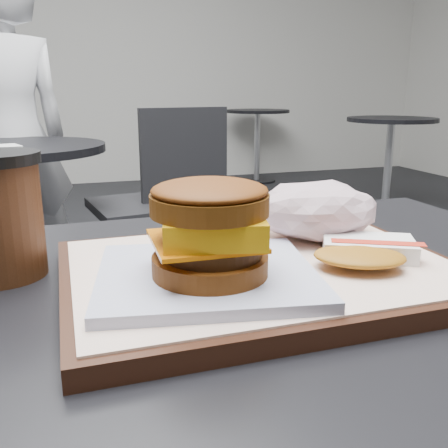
% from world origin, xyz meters
% --- Properties ---
extents(customer_table, '(0.80, 0.60, 0.77)m').
position_xyz_m(customer_table, '(0.00, 0.00, 0.58)').
color(customer_table, '#A5A5AA').
rests_on(customer_table, ground).
extents(serving_tray, '(0.38, 0.28, 0.02)m').
position_xyz_m(serving_tray, '(0.01, 0.01, 0.78)').
color(serving_tray, black).
rests_on(serving_tray, customer_table).
extents(breakfast_sandwich, '(0.22, 0.20, 0.09)m').
position_xyz_m(breakfast_sandwich, '(-0.06, -0.03, 0.83)').
color(breakfast_sandwich, silver).
rests_on(breakfast_sandwich, serving_tray).
extents(hash_brown, '(0.13, 0.12, 0.02)m').
position_xyz_m(hash_brown, '(0.10, -0.02, 0.80)').
color(hash_brown, white).
rests_on(hash_brown, serving_tray).
extents(crumpled_wrapper, '(0.14, 0.11, 0.06)m').
position_xyz_m(crumpled_wrapper, '(0.10, 0.07, 0.82)').
color(crumpled_wrapper, silver).
rests_on(crumpled_wrapper, serving_tray).
extents(neighbor_table, '(0.70, 0.70, 0.75)m').
position_xyz_m(neighbor_table, '(-0.35, 1.65, 0.55)').
color(neighbor_table, black).
rests_on(neighbor_table, ground).
extents(napkin, '(0.15, 0.15, 0.00)m').
position_xyz_m(napkin, '(-0.38, 1.59, 0.75)').
color(napkin, white).
rests_on(napkin, neighbor_table).
extents(neighbor_chair, '(0.63, 0.48, 0.88)m').
position_xyz_m(neighbor_chair, '(0.22, 1.71, 0.51)').
color(neighbor_chair, '#B4B4BA').
rests_on(neighbor_chair, ground).
extents(patron, '(0.63, 0.53, 1.48)m').
position_xyz_m(patron, '(-0.38, 2.06, 0.74)').
color(patron, silver).
rests_on(patron, ground).
extents(bg_table_near, '(0.66, 0.66, 0.75)m').
position_xyz_m(bg_table_near, '(2.20, 2.80, 0.56)').
color(bg_table_near, black).
rests_on(bg_table_near, ground).
extents(bg_table_far, '(0.66, 0.66, 0.75)m').
position_xyz_m(bg_table_far, '(1.80, 4.50, 0.56)').
color(bg_table_far, black).
rests_on(bg_table_far, ground).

